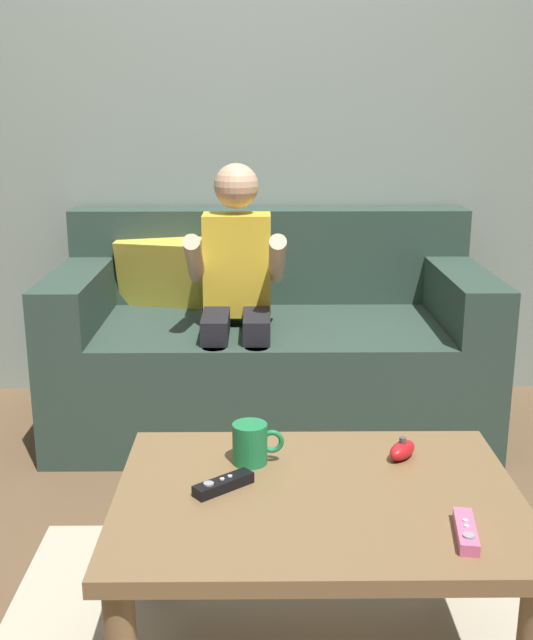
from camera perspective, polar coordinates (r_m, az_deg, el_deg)
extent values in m
plane|color=brown|center=(2.16, -2.46, -18.62)|extent=(8.61, 8.61, 0.00)
cube|color=gray|center=(3.27, -1.88, 16.13)|extent=(4.30, 0.05, 2.50)
cube|color=#2D4238|center=(2.99, 0.28, -3.98)|extent=(1.62, 0.80, 0.43)
cube|color=#2D4238|center=(3.20, 0.21, 4.81)|extent=(1.62, 0.16, 0.38)
cube|color=#2D4238|center=(2.98, -13.66, 1.78)|extent=(0.18, 0.80, 0.20)
cube|color=#2D4238|center=(3.00, 14.14, 1.85)|extent=(0.18, 0.80, 0.20)
cube|color=gold|center=(3.16, -7.74, 3.53)|extent=(0.38, 0.25, 0.29)
cylinder|color=black|center=(2.68, -3.82, -6.44)|extent=(0.08, 0.08, 0.43)
cylinder|color=black|center=(2.67, -0.72, -6.45)|extent=(0.08, 0.08, 0.43)
cube|color=black|center=(2.74, -3.74, -0.35)|extent=(0.09, 0.30, 0.09)
cube|color=black|center=(2.73, -0.73, -0.34)|extent=(0.09, 0.30, 0.09)
cube|color=gold|center=(2.84, -2.19, 4.11)|extent=(0.25, 0.14, 0.37)
cylinder|color=#DBAA87|center=(2.71, -5.34, 4.48)|extent=(0.06, 0.27, 0.21)
cylinder|color=#DBAA87|center=(2.70, 0.78, 4.51)|extent=(0.06, 0.27, 0.21)
sphere|color=#DBAA87|center=(2.80, -2.25, 9.88)|extent=(0.16, 0.16, 0.16)
cube|color=brown|center=(1.68, 3.83, -13.13)|extent=(0.86, 0.63, 0.04)
cylinder|color=brown|center=(2.03, -8.00, -14.74)|extent=(0.06, 0.06, 0.39)
cylinder|color=brown|center=(2.08, 14.00, -14.34)|extent=(0.06, 0.06, 0.39)
cube|color=black|center=(1.68, -3.20, -12.04)|extent=(0.13, 0.12, 0.02)
cylinder|color=#99999E|center=(1.65, -4.31, -11.98)|extent=(0.02, 0.02, 0.00)
cylinder|color=silver|center=(1.67, -3.31, -11.66)|extent=(0.01, 0.01, 0.00)
cylinder|color=silver|center=(1.68, -2.72, -11.46)|extent=(0.01, 0.01, 0.00)
ellipsoid|color=red|center=(1.84, 10.00, -9.47)|extent=(0.09, 0.10, 0.04)
cylinder|color=#4C4C51|center=(1.83, 10.04, -8.73)|extent=(0.02, 0.02, 0.01)
cube|color=pink|center=(1.56, 14.53, -14.90)|extent=(0.06, 0.14, 0.02)
cylinder|color=#99999E|center=(1.52, 14.73, -15.17)|extent=(0.02, 0.02, 0.00)
cylinder|color=silver|center=(1.55, 14.58, -14.53)|extent=(0.01, 0.01, 0.00)
cylinder|color=silver|center=(1.57, 14.49, -14.15)|extent=(0.01, 0.01, 0.00)
cylinder|color=#1E7F47|center=(1.78, -1.24, -9.12)|extent=(0.08, 0.08, 0.09)
torus|color=#1E7F47|center=(1.78, 0.39, -8.97)|extent=(0.06, 0.01, 0.06)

